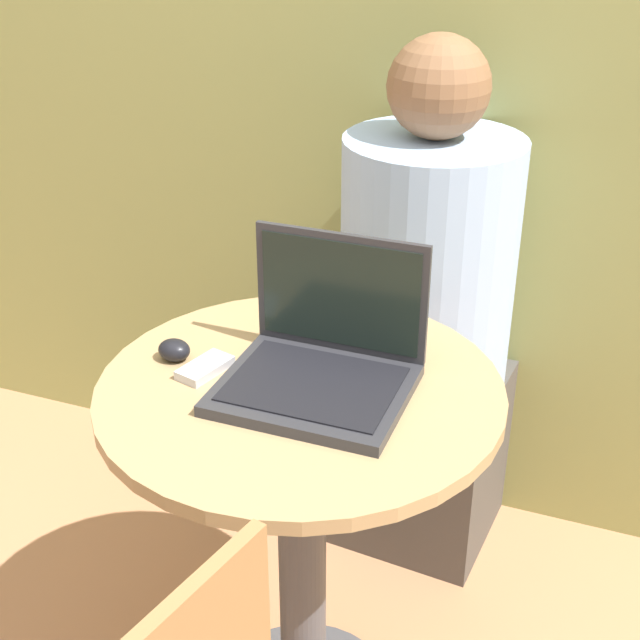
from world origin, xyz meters
name	(u,v)px	position (x,y,z in m)	size (l,w,h in m)	color
round_table	(302,493)	(0.00, 0.00, 0.54)	(0.68, 0.68, 0.76)	#4C4C51
laptop	(322,359)	(0.03, 0.02, 0.81)	(0.30, 0.26, 0.23)	#2D2D33
cell_phone	(205,368)	(-0.17, -0.02, 0.77)	(0.07, 0.11, 0.02)	silver
computer_mouse	(174,350)	(-0.23, 0.00, 0.78)	(0.06, 0.05, 0.04)	black
person_seated	(431,347)	(0.07, 0.64, 0.51)	(0.40, 0.60, 1.24)	#4C4742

